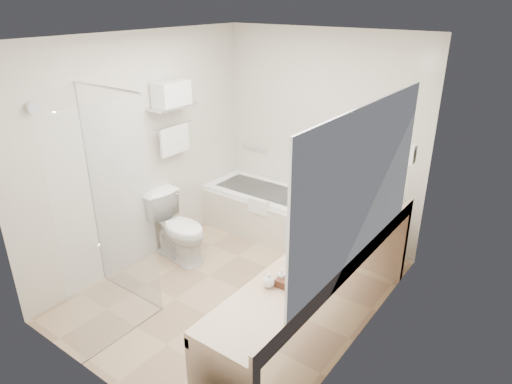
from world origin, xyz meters
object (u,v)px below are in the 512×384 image
Objects in this scene: amenity_basket at (288,283)px; vanity_counter at (322,277)px; water_bottle_left at (362,202)px; bathtub at (268,211)px; toilet at (178,228)px.

vanity_counter is at bearing 89.34° from amenity_basket.
water_bottle_left is (-0.11, 1.52, 0.07)m from amenity_basket.
vanity_counter is at bearing -83.51° from water_bottle_left.
bathtub is 1.62m from water_bottle_left.
amenity_basket is 0.82× the size of water_bottle_left.
vanity_counter is 0.59m from amenity_basket.
bathtub is 1.23m from toilet.
bathtub is at bearing 137.65° from vanity_counter.
amenity_basket is (-0.01, -0.54, 0.24)m from vanity_counter.
water_bottle_left is (1.41, -0.41, 0.67)m from bathtub.
amenity_basket is 1.52m from water_bottle_left.
amenity_basket is at bearing -86.04° from water_bottle_left.
water_bottle_left is at bearing 96.49° from vanity_counter.
bathtub is 2.53m from amenity_basket.
water_bottle_left is at bearing 93.96° from amenity_basket.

